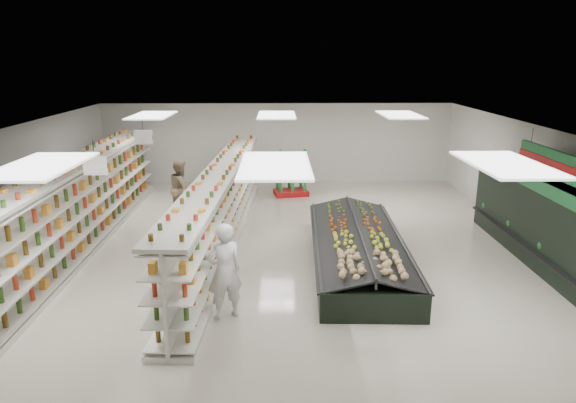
{
  "coord_description": "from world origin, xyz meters",
  "views": [
    {
      "loc": [
        0.06,
        -12.65,
        4.93
      ],
      "look_at": [
        0.31,
        0.91,
        1.13
      ],
      "focal_mm": 32.0,
      "sensor_mm": 36.0,
      "label": 1
    }
  ],
  "objects_px": {
    "soda_endcap": "(291,175)",
    "shopper_background": "(181,188)",
    "produce_island": "(358,247)",
    "shopper_main": "(224,271)",
    "gondola_left": "(71,216)",
    "gondola_center": "(222,210)"
  },
  "relations": [
    {
      "from": "gondola_center",
      "to": "shopper_background",
      "type": "relative_size",
      "value": 6.39
    },
    {
      "from": "gondola_left",
      "to": "shopper_background",
      "type": "bearing_deg",
      "value": 56.81
    },
    {
      "from": "shopper_main",
      "to": "gondola_left",
      "type": "bearing_deg",
      "value": -63.58
    },
    {
      "from": "gondola_left",
      "to": "shopper_background",
      "type": "xyz_separation_m",
      "value": [
        2.18,
        3.38,
        -0.14
      ]
    },
    {
      "from": "gondola_center",
      "to": "shopper_main",
      "type": "distance_m",
      "value": 4.3
    },
    {
      "from": "produce_island",
      "to": "gondola_left",
      "type": "bearing_deg",
      "value": 175.03
    },
    {
      "from": "produce_island",
      "to": "shopper_background",
      "type": "relative_size",
      "value": 3.37
    },
    {
      "from": "gondola_center",
      "to": "produce_island",
      "type": "height_order",
      "value": "gondola_center"
    },
    {
      "from": "produce_island",
      "to": "soda_endcap",
      "type": "distance_m",
      "value": 6.76
    },
    {
      "from": "gondola_left",
      "to": "shopper_background",
      "type": "distance_m",
      "value": 4.03
    },
    {
      "from": "gondola_left",
      "to": "shopper_main",
      "type": "bearing_deg",
      "value": -38.84
    },
    {
      "from": "gondola_center",
      "to": "soda_endcap",
      "type": "distance_m",
      "value": 5.43
    },
    {
      "from": "soda_endcap",
      "to": "shopper_main",
      "type": "distance_m",
      "value": 9.44
    },
    {
      "from": "produce_island",
      "to": "soda_endcap",
      "type": "xyz_separation_m",
      "value": [
        -1.5,
        6.59,
        0.36
      ]
    },
    {
      "from": "soda_endcap",
      "to": "shopper_background",
      "type": "xyz_separation_m",
      "value": [
        -3.56,
        -2.57,
        0.15
      ]
    },
    {
      "from": "produce_island",
      "to": "shopper_background",
      "type": "distance_m",
      "value": 6.48
    },
    {
      "from": "gondola_left",
      "to": "shopper_main",
      "type": "relative_size",
      "value": 6.9
    },
    {
      "from": "produce_island",
      "to": "soda_endcap",
      "type": "height_order",
      "value": "soda_endcap"
    },
    {
      "from": "soda_endcap",
      "to": "shopper_background",
      "type": "height_order",
      "value": "shopper_background"
    },
    {
      "from": "gondola_center",
      "to": "shopper_background",
      "type": "height_order",
      "value": "gondola_center"
    },
    {
      "from": "produce_island",
      "to": "shopper_background",
      "type": "xyz_separation_m",
      "value": [
        -5.06,
        4.01,
        0.51
      ]
    },
    {
      "from": "gondola_left",
      "to": "shopper_background",
      "type": "relative_size",
      "value": 7.23
    }
  ]
}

